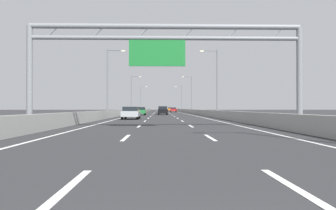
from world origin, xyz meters
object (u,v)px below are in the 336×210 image
at_px(yellow_car, 162,110).
at_px(silver_car, 131,113).
at_px(streetlamp_left_mid, 109,78).
at_px(streetlamp_right_mid, 216,79).
at_px(orange_car, 170,109).
at_px(green_car, 141,111).
at_px(streetlamp_left_distant, 141,97).
at_px(streetlamp_right_far, 191,92).
at_px(streetlamp_left_far, 132,92).
at_px(red_car, 173,110).
at_px(black_car, 163,110).
at_px(sign_gantry, 165,49).
at_px(streetlamp_right_distant, 181,97).

distance_m(yellow_car, silver_car, 38.74).
distance_m(streetlamp_left_mid, streetlamp_right_mid, 14.93).
relative_size(orange_car, green_car, 1.02).
xyz_separation_m(streetlamp_left_distant, green_car, (3.68, -65.57, -4.66)).
bearing_deg(streetlamp_right_mid, streetlamp_right_far, 90.00).
height_order(streetlamp_right_mid, streetlamp_left_far, same).
bearing_deg(red_car, black_car, -94.96).
height_order(streetlamp_right_mid, orange_car, streetlamp_right_mid).
relative_size(sign_gantry, red_car, 3.55).
distance_m(black_car, orange_car, 75.12).
bearing_deg(black_car, streetlamp_right_far, 72.48).
bearing_deg(yellow_car, silver_car, -95.41).
distance_m(streetlamp_left_distant, green_car, 65.84).
distance_m(streetlamp_left_mid, streetlamp_left_far, 38.84).
distance_m(streetlamp_right_mid, streetlamp_right_distant, 77.68).
xyz_separation_m(streetlamp_right_far, yellow_car, (-7.44, -9.30, -4.62)).
bearing_deg(green_car, black_car, 41.87).
height_order(streetlamp_left_mid, yellow_car, streetlamp_left_mid).
height_order(sign_gantry, streetlamp_right_distant, streetlamp_right_distant).
bearing_deg(black_car, silver_car, -98.67).
distance_m(streetlamp_right_far, streetlamp_right_distant, 38.84).
bearing_deg(red_car, streetlamp_right_far, -77.96).
xyz_separation_m(streetlamp_right_far, orange_car, (-3.81, 51.81, -4.63)).
bearing_deg(orange_car, streetlamp_right_mid, -87.60).
relative_size(streetlamp_right_far, green_car, 2.23).
bearing_deg(sign_gantry, streetlamp_left_mid, 105.46).
xyz_separation_m(streetlamp_left_distant, yellow_car, (7.50, -48.14, -4.62)).
xyz_separation_m(yellow_car, silver_car, (-3.66, -38.57, -0.05)).
xyz_separation_m(sign_gantry, silver_car, (-3.56, 17.72, -4.13)).
relative_size(sign_gantry, silver_car, 3.71).
distance_m(sign_gantry, green_car, 39.25).
relative_size(streetlamp_left_mid, green_car, 2.23).
distance_m(streetlamp_right_far, yellow_car, 12.77).
bearing_deg(streetlamp_left_distant, streetlamp_right_far, -68.97).
bearing_deg(streetlamp_left_far, green_car, -82.15).
relative_size(green_car, silver_car, 0.95).
height_order(streetlamp_left_mid, streetlamp_right_far, same).
height_order(streetlamp_right_mid, streetlamp_right_far, same).
height_order(streetlamp_right_mid, yellow_car, streetlamp_right_mid).
relative_size(yellow_car, silver_car, 1.01).
xyz_separation_m(streetlamp_left_distant, black_car, (7.60, -62.06, -4.60)).
bearing_deg(streetlamp_left_far, yellow_car, -51.13).
relative_size(black_car, orange_car, 1.04).
bearing_deg(red_car, streetlamp_right_mid, -86.18).
height_order(streetlamp_right_far, red_car, streetlamp_right_far).
height_order(streetlamp_right_distant, silver_car, streetlamp_right_distant).
bearing_deg(streetlamp_left_mid, streetlamp_right_mid, 0.00).
height_order(streetlamp_left_mid, streetlamp_right_distant, same).
distance_m(streetlamp_right_distant, silver_car, 87.54).
height_order(streetlamp_left_distant, yellow_car, streetlamp_left_distant).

